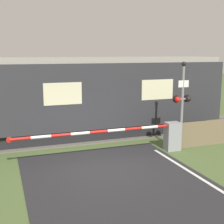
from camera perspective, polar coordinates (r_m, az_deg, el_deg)
ground_plane at (r=11.25m, az=-1.58°, el=-9.92°), size 80.00×80.00×0.00m
track_bed at (r=15.21m, az=-6.73°, el=-4.33°), size 36.00×3.20×0.13m
train at (r=14.67m, az=-10.00°, el=2.61°), size 16.18×2.86×3.77m
crossing_barrier at (r=12.78m, az=8.51°, el=-4.24°), size 6.78×0.44×1.17m
signal_post at (r=12.95m, az=12.74°, el=2.00°), size 0.80×0.26×3.63m
roadside_fence at (r=14.34m, az=17.96°, el=-3.56°), size 3.78×0.06×1.10m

